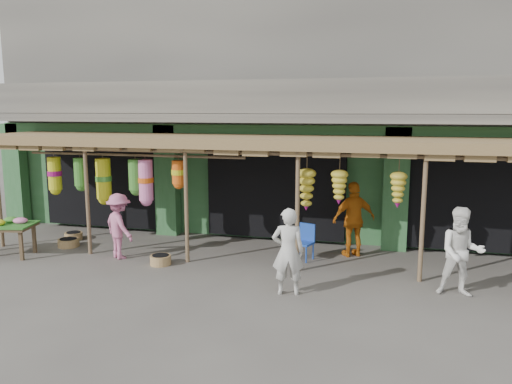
% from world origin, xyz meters
% --- Properties ---
extents(ground, '(80.00, 80.00, 0.00)m').
position_xyz_m(ground, '(0.00, 0.00, 0.00)').
color(ground, '#514C47').
rests_on(ground, ground).
extents(building, '(16.40, 6.80, 7.00)m').
position_xyz_m(building, '(-0.00, 4.87, 3.37)').
color(building, gray).
rests_on(building, ground).
extents(awning, '(14.00, 2.70, 2.79)m').
position_xyz_m(awning, '(-0.19, 0.79, 2.57)').
color(awning, brown).
rests_on(awning, ground).
extents(flower_table, '(1.66, 1.19, 0.90)m').
position_xyz_m(flower_table, '(-5.86, -0.87, 0.73)').
color(flower_table, brown).
rests_on(flower_table, ground).
extents(blue_chair, '(0.50, 0.51, 0.82)m').
position_xyz_m(blue_chair, '(1.03, 0.70, 0.46)').
color(blue_chair, '#1B43AF').
rests_on(blue_chair, ground).
extents(basket_left, '(0.60, 0.60, 0.19)m').
position_xyz_m(basket_left, '(-5.18, 0.84, 0.10)').
color(basket_left, olive).
rests_on(basket_left, ground).
extents(basket_mid, '(0.68, 0.68, 0.20)m').
position_xyz_m(basket_mid, '(-4.88, 0.20, 0.10)').
color(basket_mid, olive).
rests_on(basket_mid, ground).
extents(basket_right, '(0.61, 0.61, 0.21)m').
position_xyz_m(basket_right, '(-2.00, -0.55, 0.11)').
color(basket_right, olive).
rests_on(basket_right, ground).
extents(person_front, '(0.66, 0.50, 1.64)m').
position_xyz_m(person_front, '(1.08, -1.56, 0.82)').
color(person_front, beige).
rests_on(person_front, ground).
extents(person_right, '(0.83, 0.65, 1.66)m').
position_xyz_m(person_right, '(4.16, -0.82, 0.83)').
color(person_right, white).
rests_on(person_right, ground).
extents(person_vendor, '(1.11, 0.88, 1.76)m').
position_xyz_m(person_vendor, '(2.08, 1.24, 0.88)').
color(person_vendor, '#C36312').
rests_on(person_vendor, ground).
extents(person_shopper, '(1.13, 1.00, 1.52)m').
position_xyz_m(person_shopper, '(-3.12, -0.32, 0.76)').
color(person_shopper, '#C96A91').
rests_on(person_shopper, ground).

